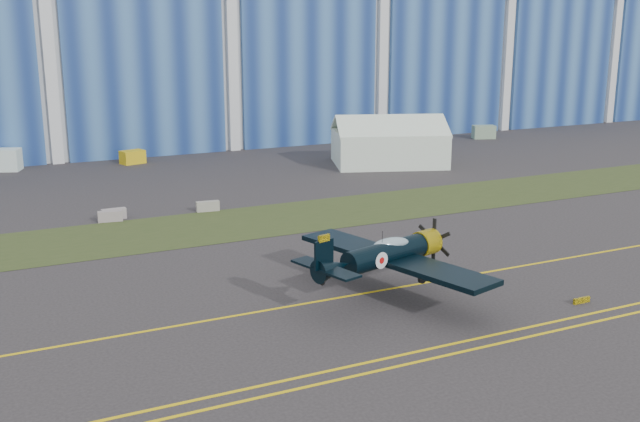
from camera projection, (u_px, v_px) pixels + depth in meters
name	position (u px, v px, depth m)	size (l,w,h in m)	color
ground	(162.00, 296.00, 45.35)	(260.00, 260.00, 0.00)	#353133
grass_median	(117.00, 238.00, 57.57)	(260.00, 10.00, 0.02)	#475128
hangar	(29.00, 32.00, 104.44)	(220.00, 45.70, 30.00)	silver
taxiway_centreline	(185.00, 324.00, 40.97)	(200.00, 0.20, 0.02)	yellow
edge_line_near	(245.00, 401.00, 32.67)	(80.00, 0.20, 0.02)	yellow
edge_line_far	(237.00, 391.00, 33.55)	(80.00, 0.20, 0.02)	yellow
guard_board_right	(582.00, 300.00, 44.08)	(1.20, 0.15, 0.35)	yellow
warbird	(386.00, 254.00, 44.35)	(14.91, 16.58, 4.15)	black
tent	(389.00, 139.00, 87.09)	(15.06, 13.01, 5.89)	white
tug	(133.00, 157.00, 88.07)	(2.68, 1.67, 1.56)	gold
gse_box	(484.00, 132.00, 107.38)	(3.13, 1.67, 1.88)	gray
barrier_a	(110.00, 216.00, 62.23)	(2.00, 0.60, 0.90)	gray
barrier_b	(114.00, 214.00, 63.04)	(2.00, 0.60, 0.90)	#9E9293
barrier_c	(208.00, 206.00, 65.66)	(2.00, 0.60, 0.90)	#99958B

